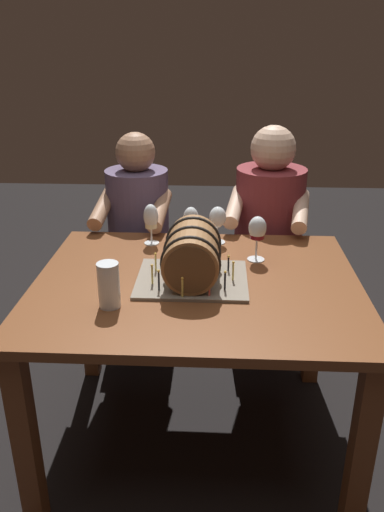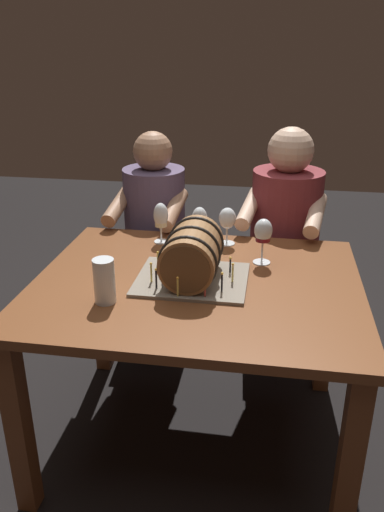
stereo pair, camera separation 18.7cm
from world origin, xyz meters
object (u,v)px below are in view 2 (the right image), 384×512
object	(u,v)px
barrel_cake	(192,256)
wine_glass_red	(263,233)
person_seated_right	(283,256)
dining_table	(197,307)
wine_glass_amber	(200,221)
person_seated_left	(156,255)
beer_pint	(104,282)
wine_glass_empty	(227,219)
wine_glass_white	(161,217)

from	to	relation	value
barrel_cake	wine_glass_red	size ratio (longest dim) A/B	2.20
barrel_cake	person_seated_right	xyz separation A→B (m)	(0.35, 0.72, -0.28)
dining_table	wine_glass_amber	size ratio (longest dim) A/B	6.75
wine_glass_amber	wine_glass_red	bearing A→B (deg)	-24.99
wine_glass_red	person_seated_left	world-z (taller)	person_seated_left
dining_table	wine_glass_amber	world-z (taller)	wine_glass_amber
dining_table	beer_pint	world-z (taller)	beer_pint
barrel_cake	wine_glass_empty	world-z (taller)	barrel_cake
dining_table	barrel_cake	world-z (taller)	barrel_cake
barrel_cake	wine_glass_white	xyz separation A→B (m)	(-0.20, 0.36, 0.02)
wine_glass_red	wine_glass_empty	bearing A→B (deg)	131.10
dining_table	wine_glass_empty	distance (m)	0.45
wine_glass_amber	person_seated_right	xyz separation A→B (m)	(0.37, 0.39, -0.30)
beer_pint	dining_table	bearing A→B (deg)	36.43
person_seated_right	dining_table	bearing A→B (deg)	-114.36
wine_glass_empty	beer_pint	xyz separation A→B (m)	(-0.36, -0.60, -0.04)
wine_glass_white	wine_glass_red	world-z (taller)	wine_glass_red
beer_pint	wine_glass_empty	bearing A→B (deg)	59.27
wine_glass_red	beer_pint	size ratio (longest dim) A/B	1.18
dining_table	person_seated_left	bearing A→B (deg)	114.42
barrel_cake	person_seated_left	bearing A→B (deg)	113.22
barrel_cake	wine_glass_empty	size ratio (longest dim) A/B	2.48
wine_glass_amber	wine_glass_empty	bearing A→B (deg)	26.22
barrel_cake	wine_glass_empty	distance (m)	0.40
wine_glass_red	beer_pint	bearing A→B (deg)	-140.96
barrel_cake	wine_glass_amber	bearing A→B (deg)	93.73
wine_glass_white	person_seated_right	distance (m)	0.71
wine_glass_white	beer_pint	xyz separation A→B (m)	(-0.07, -0.57, -0.04)
dining_table	wine_glass_red	size ratio (longest dim) A/B	6.53
wine_glass_empty	person_seated_right	distance (m)	0.51
dining_table	wine_glass_white	xyz separation A→B (m)	(-0.21, 0.36, 0.22)
wine_glass_white	wine_glass_amber	xyz separation A→B (m)	(0.17, -0.03, 0.00)
wine_glass_amber	person_seated_right	size ratio (longest dim) A/B	0.15
barrel_cake	person_seated_left	size ratio (longest dim) A/B	0.35
person_seated_right	wine_glass_amber	bearing A→B (deg)	-133.34
wine_glass_red	wine_glass_amber	xyz separation A→B (m)	(-0.27, 0.13, -0.01)
wine_glass_empty	beer_pint	bearing A→B (deg)	-120.73
beer_pint	person_seated_left	world-z (taller)	person_seated_left
wine_glass_red	wine_glass_white	bearing A→B (deg)	160.58
dining_table	wine_glass_white	distance (m)	0.48
wine_glass_white	wine_glass_empty	distance (m)	0.29
wine_glass_white	person_seated_left	size ratio (longest dim) A/B	0.15
wine_glass_white	wine_glass_amber	size ratio (longest dim) A/B	1.00
beer_pint	person_seated_left	xyz separation A→B (m)	(-0.04, 0.93, -0.30)
dining_table	beer_pint	size ratio (longest dim) A/B	7.68
wine_glass_amber	beer_pint	world-z (taller)	wine_glass_amber
wine_glass_empty	person_seated_left	distance (m)	0.62
barrel_cake	person_seated_left	distance (m)	0.85
wine_glass_white	beer_pint	world-z (taller)	wine_glass_white
wine_glass_amber	dining_table	bearing A→B (deg)	-83.18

